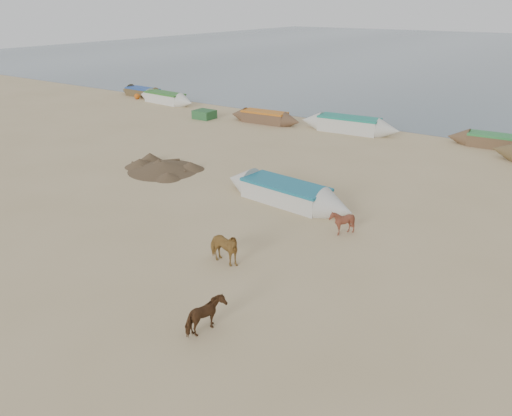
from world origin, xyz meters
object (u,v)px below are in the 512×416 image
at_px(cow_adult, 223,248).
at_px(calf_front, 342,222).
at_px(calf_right, 207,317).
at_px(near_canoe, 285,193).

relative_size(cow_adult, calf_front, 1.41).
bearing_deg(cow_adult, calf_front, -23.34).
xyz_separation_m(calf_front, calf_right, (-0.26, -7.25, -0.00)).
distance_m(cow_adult, near_canoe, 5.79).
bearing_deg(calf_front, cow_adult, -43.60).
height_order(cow_adult, near_canoe, cow_adult).
relative_size(cow_adult, calf_right, 1.42).
bearing_deg(calf_front, calf_right, -18.35).
bearing_deg(calf_right, near_canoe, 4.58).
bearing_deg(calf_right, cow_adult, 16.89).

